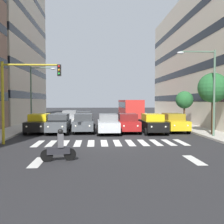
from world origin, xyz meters
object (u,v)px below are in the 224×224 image
object	(u,v)px
car_0	(174,122)
car_4	(84,123)
motorcycle_with_rider	(59,148)
car_row2_1	(84,119)
street_lamp_left	(208,83)
car_row2_0	(70,117)
street_tree_1	(184,100)
car_1	(153,123)
car_3	(108,124)
bus_behind_traffic	(130,108)
traffic_light_gantry	(20,89)
car_6	(39,123)
car_2	(128,123)
street_tree_0	(213,88)
street_lamp_right	(35,89)
car_5	(59,123)

from	to	relation	value
car_0	car_4	bearing A→B (deg)	-0.81
car_0	motorcycle_with_rider	bearing A→B (deg)	51.65
car_row2_1	street_lamp_left	size ratio (longest dim) A/B	0.66
car_row2_0	motorcycle_with_rider	bearing A→B (deg)	93.96
street_tree_1	car_0	bearing A→B (deg)	60.36
car_1	motorcycle_with_rider	size ratio (longest dim) A/B	2.63
street_tree_1	car_1	bearing A→B (deg)	48.72
car_row2_1	car_3	bearing A→B (deg)	109.44
bus_behind_traffic	traffic_light_gantry	world-z (taller)	traffic_light_gantry
car_1	car_6	bearing A→B (deg)	-4.82
car_row2_0	street_lamp_left	world-z (taller)	street_lamp_left
car_row2_1	street_tree_1	bearing A→B (deg)	172.45
car_0	car_3	size ratio (longest dim) A/B	1.00
car_row2_0	car_2	bearing A→B (deg)	127.17
street_tree_0	street_lamp_right	bearing A→B (deg)	-27.78
bus_behind_traffic	car_5	bearing A→B (deg)	61.31
car_6	street_lamp_right	bearing A→B (deg)	-74.42
car_6	car_2	bearing A→B (deg)	179.34
car_0	car_1	size ratio (longest dim) A/B	1.00
car_0	street_lamp_left	xyz separation A→B (m)	(-1.45, 4.08, 3.41)
motorcycle_with_rider	car_row2_1	bearing A→B (deg)	-91.45
car_2	traffic_light_gantry	xyz separation A→B (m)	(7.98, 6.05, 2.78)
bus_behind_traffic	car_0	bearing A→B (deg)	98.23
car_3	car_4	bearing A→B (deg)	-26.58
street_lamp_left	car_2	bearing A→B (deg)	-34.30
car_4	traffic_light_gantry	size ratio (longest dim) A/B	0.81
car_0	bus_behind_traffic	size ratio (longest dim) A/B	0.42
car_6	car_row2_0	distance (m)	8.09
car_2	car_row2_1	bearing A→B (deg)	-54.80
car_0	traffic_light_gantry	distance (m)	14.05
street_lamp_right	car_6	bearing A→B (deg)	105.58
car_1	street_lamp_right	size ratio (longest dim) A/B	0.68
street_tree_0	street_tree_1	size ratio (longest dim) A/B	1.33
car_4	street_tree_1	size ratio (longest dim) A/B	1.16
car_3	street_tree_1	size ratio (longest dim) A/B	1.16
street_tree_0	street_tree_1	world-z (taller)	street_tree_0
car_6	traffic_light_gantry	distance (m)	6.74
motorcycle_with_rider	street_lamp_right	world-z (taller)	street_lamp_right
car_3	street_tree_0	size ratio (longest dim) A/B	0.88
car_5	street_lamp_left	bearing A→B (deg)	162.80
car_3	street_tree_1	bearing A→B (deg)	-148.10
traffic_light_gantry	street_tree_0	distance (m)	15.09
car_2	street_tree_0	world-z (taller)	street_tree_0
car_row2_0	street_lamp_left	size ratio (longest dim) A/B	0.66
car_2	traffic_light_gantry	bearing A→B (deg)	37.14
bus_behind_traffic	street_lamp_left	world-z (taller)	street_lamp_left
bus_behind_traffic	traffic_light_gantry	xyz separation A→B (m)	(10.15, 21.09, 1.81)
motorcycle_with_rider	car_6	bearing A→B (deg)	-73.76
car_row2_0	traffic_light_gantry	distance (m)	14.39
car_5	car_row2_1	distance (m)	6.55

